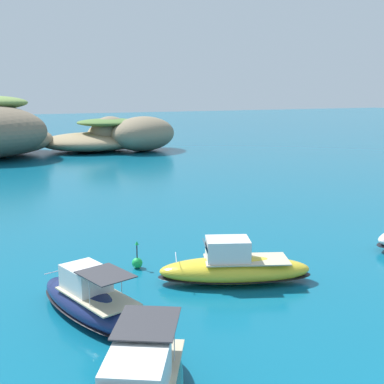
% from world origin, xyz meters
% --- Properties ---
extents(islet_small, '(22.89, 18.12, 5.28)m').
position_xyz_m(islet_small, '(10.12, 68.58, 2.26)').
color(islet_small, '#84755B').
rests_on(islet_small, ground).
extents(motorboat_yellow, '(7.74, 4.95, 2.20)m').
position_xyz_m(motorboat_yellow, '(-1.74, 12.73, 0.74)').
color(motorboat_yellow, yellow).
rests_on(motorboat_yellow, ground).
extents(motorboat_navy, '(3.88, 7.36, 2.21)m').
position_xyz_m(motorboat_navy, '(-8.99, 12.04, 0.71)').
color(motorboat_navy, navy).
rests_on(motorboat_navy, ground).
extents(channel_buoy, '(0.56, 0.56, 1.48)m').
position_xyz_m(channel_buoy, '(-5.27, 16.71, 0.34)').
color(channel_buoy, green).
rests_on(channel_buoy, ground).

